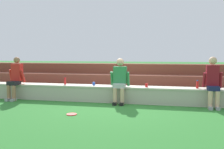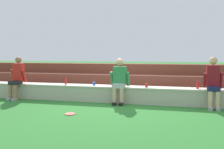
{
  "view_description": "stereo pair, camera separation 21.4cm",
  "coord_description": "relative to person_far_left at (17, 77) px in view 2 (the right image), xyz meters",
  "views": [
    {
      "loc": [
        1.23,
        -6.78,
        1.44
      ],
      "look_at": [
        -0.23,
        0.23,
        0.83
      ],
      "focal_mm": 38.43,
      "sensor_mm": 36.0,
      "label": 1
    },
    {
      "loc": [
        1.44,
        -6.74,
        1.44
      ],
      "look_at": [
        -0.23,
        0.23,
        0.83
      ],
      "focal_mm": 38.43,
      "sensor_mm": 36.0,
      "label": 2
    }
  ],
  "objects": [
    {
      "name": "person_center",
      "position": [
        5.89,
        0.02,
        0.02
      ],
      "size": [
        0.5,
        0.55,
        1.37
      ],
      "color": "#DBAD89",
      "rests_on": "ground"
    },
    {
      "name": "plastic_cup_right_end",
      "position": [
        4.12,
        0.19,
        -0.16
      ],
      "size": [
        0.08,
        0.08,
        0.11
      ],
      "primitive_type": "cylinder",
      "color": "red",
      "rests_on": "stone_seating_wall"
    },
    {
      "name": "person_left_of_center",
      "position": [
        3.36,
        0.02,
        0.01
      ],
      "size": [
        0.56,
        0.51,
        1.32
      ],
      "color": "#DBAD89",
      "rests_on": "ground"
    },
    {
      "name": "brick_bleachers",
      "position": [
        3.32,
        1.74,
        -0.28
      ],
      "size": [
        13.14,
        1.68,
        1.08
      ],
      "color": "brown",
      "rests_on": "ground"
    },
    {
      "name": "water_bottle_near_right",
      "position": [
        5.53,
        0.22,
        -0.11
      ],
      "size": [
        0.07,
        0.07,
        0.23
      ],
      "color": "red",
      "rests_on": "stone_seating_wall"
    },
    {
      "name": "ground_plane",
      "position": [
        3.32,
        0.01,
        -0.7
      ],
      "size": [
        80.0,
        80.0,
        0.0
      ],
      "primitive_type": "plane",
      "color": "#2D752D"
    },
    {
      "name": "water_bottle_center_gap",
      "position": [
        1.55,
        0.3,
        -0.1
      ],
      "size": [
        0.06,
        0.06,
        0.25
      ],
      "color": "red",
      "rests_on": "stone_seating_wall"
    },
    {
      "name": "frisbee",
      "position": [
        2.46,
        -1.48,
        -0.7
      ],
      "size": [
        0.25,
        0.25,
        0.02
      ],
      "primitive_type": "cylinder",
      "color": "red",
      "rests_on": "ground"
    },
    {
      "name": "stone_seating_wall",
      "position": [
        3.32,
        0.24,
        -0.45
      ],
      "size": [
        9.48,
        0.51,
        0.49
      ],
      "color": "#B7AF9E",
      "rests_on": "ground"
    },
    {
      "name": "plastic_cup_left_end",
      "position": [
        2.51,
        0.25,
        -0.17
      ],
      "size": [
        0.08,
        0.08,
        0.1
      ],
      "primitive_type": "cylinder",
      "color": "blue",
      "rests_on": "stone_seating_wall"
    },
    {
      "name": "person_far_left",
      "position": [
        0.0,
        0.0,
        0.0
      ],
      "size": [
        0.5,
        0.59,
        1.35
      ],
      "color": "#996B4C",
      "rests_on": "ground"
    }
  ]
}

